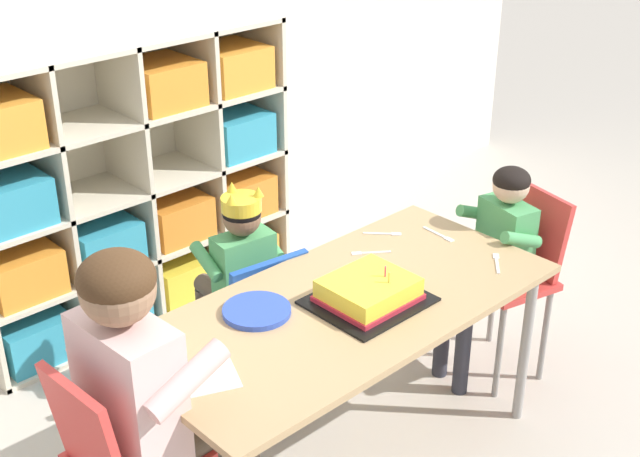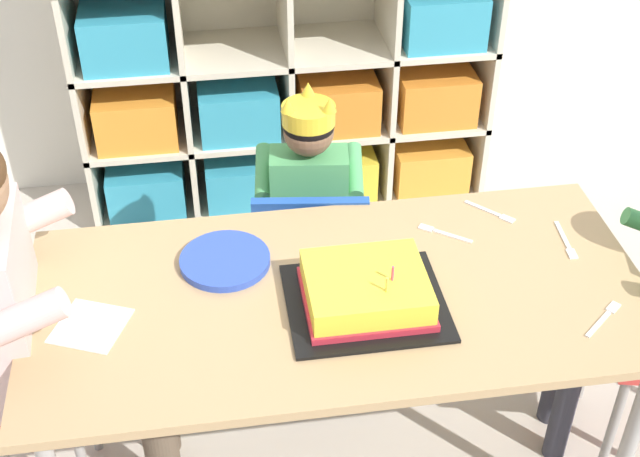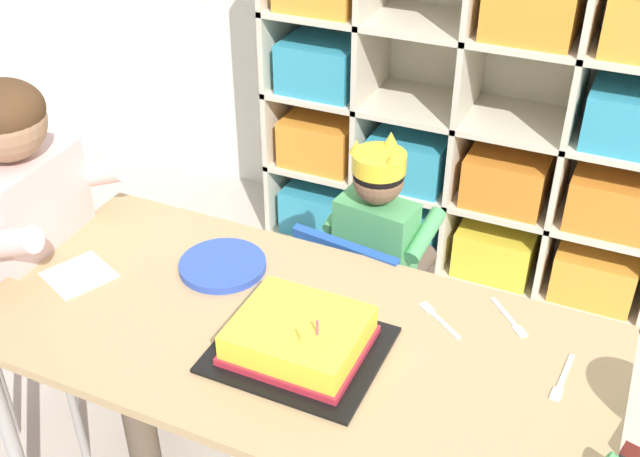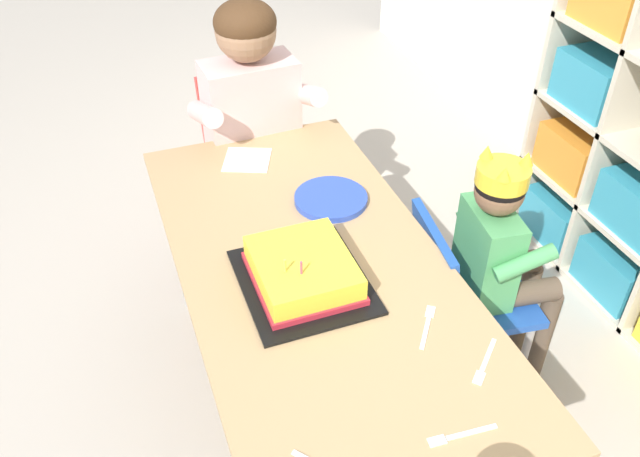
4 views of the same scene
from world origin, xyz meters
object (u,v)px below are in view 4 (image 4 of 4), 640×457
(child_with_crown, at_px, (502,249))
(fork_beside_plate_stack, at_px, (458,436))
(fork_by_napkin, at_px, (484,364))
(classroom_chair_blue, at_px, (460,292))
(classroom_chair_adult_side, at_px, (250,161))
(activity_table, at_px, (314,282))
(fork_near_cake_tray, at_px, (427,324))
(paper_plate_stack, at_px, (331,199))
(adult_helper_seated, at_px, (258,128))
(birthday_cake_on_tray, at_px, (303,272))

(child_with_crown, bearing_deg, fork_beside_plate_stack, 147.12)
(fork_by_napkin, bearing_deg, classroom_chair_blue, 19.71)
(classroom_chair_adult_side, distance_m, fork_beside_plate_stack, 1.37)
(activity_table, relative_size, fork_near_cake_tray, 11.65)
(paper_plate_stack, height_order, fork_beside_plate_stack, paper_plate_stack)
(classroom_chair_adult_side, relative_size, adult_helper_seated, 0.72)
(classroom_chair_blue, height_order, adult_helper_seated, adult_helper_seated)
(birthday_cake_on_tray, distance_m, fork_near_cake_tray, 0.32)
(birthday_cake_on_tray, bearing_deg, child_with_crown, 93.59)
(birthday_cake_on_tray, xyz_separation_m, fork_beside_plate_stack, (0.51, 0.14, -0.03))
(activity_table, height_order, fork_by_napkin, fork_by_napkin)
(child_with_crown, xyz_separation_m, fork_beside_plate_stack, (0.55, -0.47, 0.10))
(classroom_chair_blue, bearing_deg, birthday_cake_on_tray, 103.33)
(activity_table, bearing_deg, fork_by_napkin, 28.60)
(fork_near_cake_tray, distance_m, fork_by_napkin, 0.16)
(classroom_chair_adult_side, xyz_separation_m, birthday_cake_on_tray, (0.84, -0.09, 0.21))
(fork_near_cake_tray, height_order, fork_by_napkin, same)
(paper_plate_stack, xyz_separation_m, fork_by_napkin, (0.67, 0.09, -0.01))
(paper_plate_stack, distance_m, fork_by_napkin, 0.67)
(activity_table, distance_m, adult_helper_seated, 0.68)
(fork_beside_plate_stack, bearing_deg, activity_table, 103.68)
(adult_helper_seated, bearing_deg, birthday_cake_on_tray, -100.58)
(child_with_crown, relative_size, fork_near_cake_tray, 7.20)
(activity_table, bearing_deg, fork_beside_plate_stack, 9.25)
(birthday_cake_on_tray, bearing_deg, paper_plate_stack, 147.79)
(child_with_crown, distance_m, fork_near_cake_tray, 0.48)
(activity_table, height_order, adult_helper_seated, adult_helper_seated)
(classroom_chair_blue, height_order, fork_beside_plate_stack, classroom_chair_blue)
(classroom_chair_blue, height_order, fork_near_cake_tray, classroom_chair_blue)
(adult_helper_seated, xyz_separation_m, birthday_cake_on_tray, (0.73, -0.10, 0.01))
(activity_table, bearing_deg, fork_near_cake_tray, 31.72)
(child_with_crown, distance_m, paper_plate_stack, 0.50)
(fork_beside_plate_stack, relative_size, fork_by_napkin, 1.30)
(classroom_chair_adult_side, distance_m, paper_plate_stack, 0.59)
(classroom_chair_blue, bearing_deg, adult_helper_seated, 38.41)
(classroom_chair_adult_side, xyz_separation_m, fork_near_cake_tray, (1.07, 0.13, 0.17))
(birthday_cake_on_tray, bearing_deg, classroom_chair_blue, 95.79)
(fork_near_cake_tray, bearing_deg, child_with_crown, 161.44)
(adult_helper_seated, relative_size, birthday_cake_on_tray, 3.08)
(fork_beside_plate_stack, bearing_deg, classroom_chair_blue, 61.65)
(child_with_crown, bearing_deg, adult_helper_seated, 44.05)
(child_with_crown, height_order, paper_plate_stack, child_with_crown)
(activity_table, height_order, birthday_cake_on_tray, birthday_cake_on_tray)
(paper_plate_stack, bearing_deg, birthday_cake_on_tray, -32.21)
(classroom_chair_adult_side, bearing_deg, birthday_cake_on_tray, -99.12)
(birthday_cake_on_tray, bearing_deg, adult_helper_seated, 172.55)
(birthday_cake_on_tray, xyz_separation_m, paper_plate_stack, (-0.29, 0.18, -0.02))
(birthday_cake_on_tray, bearing_deg, fork_beside_plate_stack, 15.10)
(child_with_crown, distance_m, fork_beside_plate_stack, 0.73)
(fork_by_napkin, bearing_deg, child_with_crown, 8.80)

